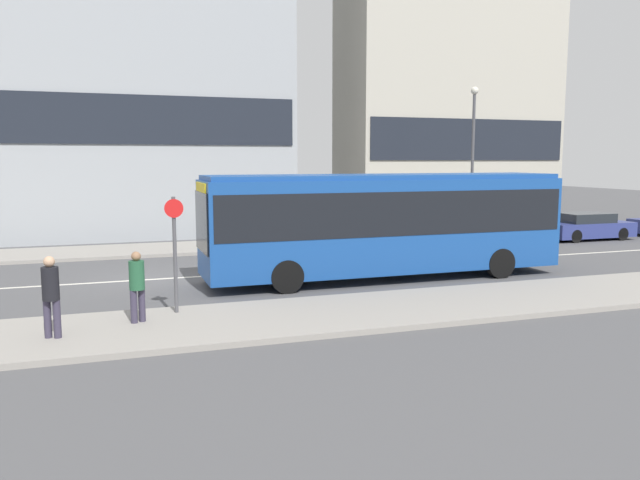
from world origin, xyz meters
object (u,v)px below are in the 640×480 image
bus_stop_sign (175,246)px  street_lamp (473,146)px  parked_car_0 (493,231)px  city_bus (384,219)px  pedestrian_down_pavement (137,283)px  pedestrian_near_stop (51,292)px  parked_car_1 (586,227)px

bus_stop_sign → street_lamp: (14.82, 10.61, 2.63)m
bus_stop_sign → street_lamp: size_ratio=0.40×
bus_stop_sign → parked_car_0: bearing=30.6°
city_bus → street_lamp: bearing=48.9°
pedestrian_down_pavement → street_lamp: 19.63m
pedestrian_near_stop → pedestrian_down_pavement: pedestrian_near_stop is taller
city_bus → parked_car_0: bearing=41.1°
parked_car_0 → bus_stop_sign: 17.19m
pedestrian_near_stop → pedestrian_down_pavement: bearing=-136.1°
street_lamp → pedestrian_near_stop: bearing=-145.6°
parked_car_1 → street_lamp: street_lamp is taller
city_bus → street_lamp: size_ratio=1.65×
parked_car_0 → bus_stop_sign: bearing=-149.4°
parked_car_0 → pedestrian_near_stop: size_ratio=2.61×
parked_car_0 → pedestrian_near_stop: 20.12m
city_bus → parked_car_1: bearing=28.9°
city_bus → parked_car_1: city_bus is taller
pedestrian_down_pavement → bus_stop_sign: bus_stop_sign is taller
pedestrian_down_pavement → pedestrian_near_stop: bearing=-3.3°
city_bus → pedestrian_down_pavement: bearing=-149.9°
pedestrian_near_stop → street_lamp: (17.46, 11.96, 3.28)m
bus_stop_sign → parked_car_1: bearing=23.6°
city_bus → street_lamp: street_lamp is taller
city_bus → pedestrian_near_stop: 10.39m
pedestrian_down_pavement → city_bus: bearing=178.9°
parked_car_0 → street_lamp: (0.05, 1.89, 3.77)m
parked_car_0 → pedestrian_near_stop: pedestrian_near_stop is taller
parked_car_1 → pedestrian_near_stop: 24.70m
parked_car_0 → pedestrian_down_pavement: size_ratio=2.76×
pedestrian_near_stop → pedestrian_down_pavement: 1.87m
parked_car_1 → street_lamp: bearing=159.5°
city_bus → parked_car_0: 9.94m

